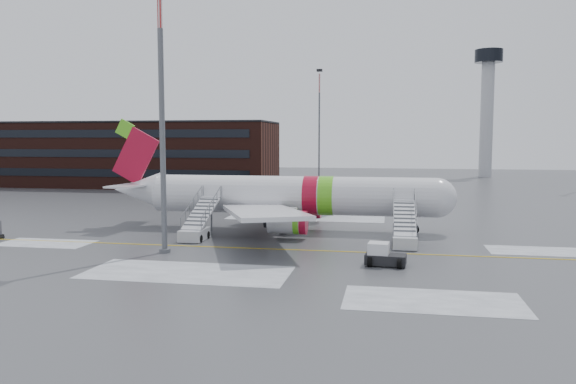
% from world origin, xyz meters
% --- Properties ---
extents(ground, '(260.00, 260.00, 0.00)m').
position_xyz_m(ground, '(0.00, 0.00, 0.00)').
color(ground, '#494C4F').
rests_on(ground, ground).
extents(airliner, '(35.03, 32.97, 11.18)m').
position_xyz_m(airliner, '(-3.05, 8.97, 3.42)').
color(airliner, silver).
rests_on(airliner, ground).
extents(airstair_fwd, '(2.05, 7.70, 3.48)m').
position_xyz_m(airstair_fwd, '(8.81, 2.43, 1.06)').
color(airstair_fwd, silver).
rests_on(airstair_fwd, ground).
extents(airstair_aft, '(2.05, 7.70, 3.48)m').
position_xyz_m(airstair_aft, '(-9.70, 2.43, 1.06)').
color(airstair_aft, silver).
rests_on(airstair_aft, ground).
extents(pushback_tug, '(3.02, 2.37, 1.65)m').
position_xyz_m(pushback_tug, '(7.11, -5.44, 0.73)').
color(pushback_tug, black).
rests_on(pushback_tug, ground).
extents(light_mast_near, '(1.20, 1.20, 22.24)m').
position_xyz_m(light_mast_near, '(-10.18, -3.91, 11.61)').
color(light_mast_near, '#595B60').
rests_on(light_mast_near, ground).
extents(terminal_building, '(62.00, 16.11, 12.30)m').
position_xyz_m(terminal_building, '(-45.00, 54.98, 6.20)').
color(terminal_building, '#3F1E16').
rests_on(terminal_building, ground).
extents(control_tower, '(6.40, 6.40, 30.00)m').
position_xyz_m(control_tower, '(30.00, 95.00, 18.75)').
color(control_tower, '#B2B5BA').
rests_on(control_tower, ground).
extents(light_mast_far_n, '(1.20, 1.20, 24.25)m').
position_xyz_m(light_mast_far_n, '(-8.00, 78.00, 13.84)').
color(light_mast_far_n, '#595B60').
rests_on(light_mast_far_n, ground).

